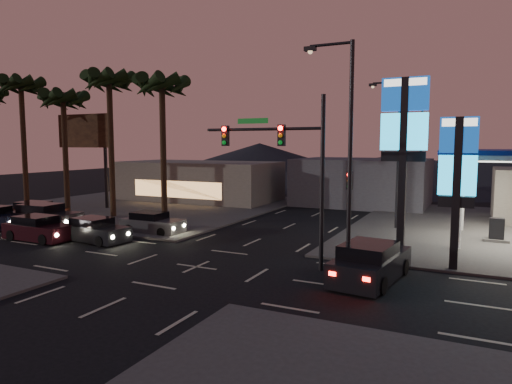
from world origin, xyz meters
The scene contains 25 objects.
ground centered at (0.00, 0.00, 0.00)m, with size 140.00×140.00×0.00m, color black.
corner_lot_nw centered at (-16.00, 16.00, 0.06)m, with size 24.00×24.00×0.12m, color #47443F.
pylon_sign_tall centered at (8.50, 5.50, 6.39)m, with size 2.20×0.35×9.00m.
pylon_sign_short centered at (11.00, 4.50, 4.66)m, with size 1.60×0.35×7.00m.
traffic_signal_mast centered at (3.76, 1.99, 5.23)m, with size 6.10×0.39×8.00m.
pedestal_signal centered at (5.50, 6.98, 2.92)m, with size 0.32×0.39×4.30m.
streetlight_near centered at (6.79, 1.00, 5.72)m, with size 2.14×0.25×10.00m.
streetlight_mid centered at (6.79, 14.00, 5.72)m, with size 2.14×0.25×10.00m.
streetlight_far centered at (6.79, 28.00, 5.72)m, with size 2.14×0.25×10.00m.
palm_a centered at (-9.00, 9.50, 9.43)m, with size 4.41×4.41×10.86m.
palm_b centered at (-14.00, 9.50, 9.97)m, with size 4.41×4.41×11.46m.
palm_c centered at (-19.00, 9.50, 8.88)m, with size 4.41×4.41×10.26m.
palm_d centered at (-24.00, 9.50, 10.15)m, with size 4.41×4.41×11.66m.
billboard centered at (-20.50, 13.00, 6.33)m, with size 6.00×0.30×8.50m.
building_far_west centered at (-14.00, 22.00, 2.00)m, with size 16.00×8.00×4.00m, color #726B5B.
building_far_mid centered at (2.00, 26.00, 2.20)m, with size 12.00×9.00×4.40m, color #4C4C51.
hill_left centered at (-25.00, 60.00, 3.00)m, with size 40.00×40.00×6.00m, color black.
hill_right centered at (15.00, 60.00, 2.50)m, with size 50.00×50.00×5.00m, color black.
hill_center centered at (0.00, 60.00, 2.00)m, with size 60.00×60.00×4.00m, color black.
car_lane_a_front centered at (-8.60, 2.19, 0.66)m, with size 4.51×2.21×1.43m.
car_lane_a_mid centered at (-11.98, 1.00, 0.68)m, with size 4.57×1.98×1.48m.
car_lane_b_front centered at (-7.16, 5.74, 0.64)m, with size 4.27×1.84×1.38m.
car_lane_b_mid centered at (-15.05, 3.92, 0.78)m, with size 5.30×2.52×1.69m.
car_lane_b_rear centered at (-18.15, 5.76, 0.68)m, with size 4.65×2.33×1.47m.
suv_station centered at (7.88, 1.33, 0.78)m, with size 2.70×5.22×1.67m.
Camera 1 is at (11.71, -17.80, 5.78)m, focal length 32.00 mm.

